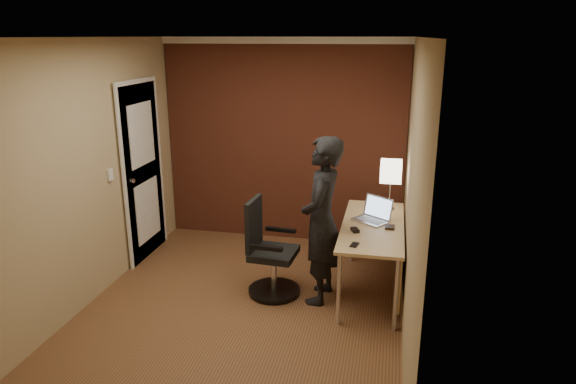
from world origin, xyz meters
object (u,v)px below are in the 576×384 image
object	(u,v)px
laptop	(374,214)
mouse	(355,230)
desk_lamp	(391,172)
phone	(354,245)
desk	(380,237)
office_chair	(268,254)
wallet	(390,227)
person	(322,221)

from	to	relation	value
laptop	mouse	distance (m)	0.40
desk_lamp	phone	distance (m)	1.17
desk_lamp	laptop	bearing A→B (deg)	-111.24
desk	desk_lamp	world-z (taller)	desk_lamp
desk_lamp	mouse	size ratio (longest dim) A/B	5.35
desk_lamp	laptop	world-z (taller)	desk_lamp
mouse	desk	bearing A→B (deg)	20.28
mouse	office_chair	distance (m)	0.91
desk	wallet	world-z (taller)	wallet
laptop	phone	xyz separation A→B (m)	(-0.14, -0.69, -0.06)
mouse	wallet	size ratio (longest dim) A/B	0.91
laptop	mouse	world-z (taller)	laptop
laptop	desk	bearing A→B (deg)	-62.29
desk	laptop	xyz separation A→B (m)	(-0.07, 0.13, 0.19)
office_chair	desk	bearing A→B (deg)	12.19
phone	wallet	world-z (taller)	wallet
desk_lamp	wallet	bearing A→B (deg)	-87.86
desk	desk_lamp	distance (m)	0.74
desk_lamp	phone	bearing A→B (deg)	-104.85
mouse	wallet	xyz separation A→B (m)	(0.32, 0.16, -0.01)
desk_lamp	wallet	xyz separation A→B (m)	(0.02, -0.56, -0.41)
mouse	phone	world-z (taller)	mouse
wallet	person	size ratio (longest dim) A/B	0.07
mouse	person	size ratio (longest dim) A/B	0.06
desk_lamp	phone	world-z (taller)	desk_lamp
wallet	person	xyz separation A→B (m)	(-0.64, -0.17, 0.08)
wallet	office_chair	bearing A→B (deg)	-171.95
desk	person	bearing A→B (deg)	-156.63
desk	laptop	distance (m)	0.24
laptop	person	bearing A→B (deg)	-142.33
desk_lamp	laptop	distance (m)	0.52
desk	wallet	size ratio (longest dim) A/B	13.64
desk	phone	xyz separation A→B (m)	(-0.21, -0.56, 0.13)
phone	wallet	size ratio (longest dim) A/B	1.05
desk_lamp	laptop	size ratio (longest dim) A/B	1.28
phone	wallet	distance (m)	0.58
desk_lamp	phone	size ratio (longest dim) A/B	4.65
desk	mouse	xyz separation A→B (m)	(-0.23, -0.23, 0.14)
desk_lamp	phone	xyz separation A→B (m)	(-0.28, -1.06, -0.41)
laptop	phone	distance (m)	0.71
desk_lamp	person	size ratio (longest dim) A/B	0.33
mouse	wallet	bearing A→B (deg)	2.10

